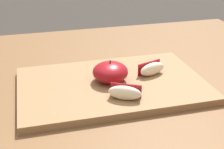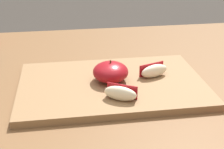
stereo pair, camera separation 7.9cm
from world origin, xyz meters
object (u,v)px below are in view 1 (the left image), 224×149
(apple_half_skin_up, at_px, (110,72))
(apple_wedge_near_knife, at_px, (125,93))
(cutting_board, at_px, (112,85))
(apple_wedge_front, at_px, (152,69))

(apple_half_skin_up, bearing_deg, apple_wedge_near_knife, -85.52)
(apple_half_skin_up, height_order, apple_wedge_near_knife, apple_half_skin_up)
(apple_wedge_near_knife, bearing_deg, apple_half_skin_up, 94.48)
(cutting_board, height_order, apple_wedge_front, apple_wedge_front)
(cutting_board, height_order, apple_wedge_near_knife, apple_wedge_near_knife)
(cutting_board, relative_size, apple_wedge_front, 5.80)
(cutting_board, bearing_deg, apple_half_skin_up, 110.22)
(cutting_board, distance_m, apple_wedge_front, 0.11)
(apple_half_skin_up, xyz_separation_m, apple_wedge_front, (0.11, 0.01, -0.01))
(cutting_board, bearing_deg, apple_wedge_near_knife, -86.77)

